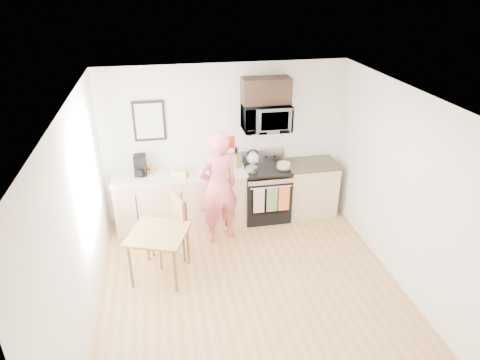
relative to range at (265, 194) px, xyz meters
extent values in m
plane|color=#AA6C41|center=(-0.63, -1.98, -0.44)|extent=(4.60, 4.60, 0.00)
cube|color=white|center=(-0.63, 0.32, 0.86)|extent=(4.00, 0.04, 2.60)
cube|color=white|center=(-2.63, -1.98, 0.86)|extent=(0.04, 4.60, 2.60)
cube|color=white|center=(1.37, -1.98, 0.86)|extent=(0.04, 4.60, 2.60)
cube|color=white|center=(-0.63, -1.98, 2.16)|extent=(4.00, 4.60, 0.04)
cube|color=white|center=(-2.61, -1.18, 1.11)|extent=(0.02, 1.40, 1.50)
cube|color=silver|center=(-2.60, -1.18, 1.11)|extent=(0.01, 1.30, 1.40)
cube|color=tan|center=(-1.43, 0.02, 0.01)|extent=(2.10, 0.60, 0.90)
cube|color=#EEE5CD|center=(-1.43, 0.02, 0.48)|extent=(2.14, 0.64, 0.04)
cube|color=tan|center=(0.80, 0.02, 0.01)|extent=(0.84, 0.60, 0.90)
cube|color=black|center=(0.80, 0.02, 0.48)|extent=(0.88, 0.64, 0.04)
cube|color=black|center=(0.00, 0.00, -0.05)|extent=(0.76, 0.65, 0.77)
cube|color=black|center=(0.00, -0.32, 0.01)|extent=(0.61, 0.02, 0.45)
cube|color=#A7A7AB|center=(0.00, -0.31, 0.34)|extent=(0.74, 0.02, 0.14)
cylinder|color=#A7A7AB|center=(0.00, -0.36, 0.30)|extent=(0.68, 0.02, 0.02)
cube|color=black|center=(0.00, 0.00, 0.46)|extent=(0.76, 0.65, 0.04)
cube|color=#A7A7AB|center=(0.00, 0.27, 0.60)|extent=(0.76, 0.08, 0.24)
cube|color=silver|center=(-0.20, -0.37, 0.08)|extent=(0.18, 0.02, 0.44)
cube|color=#607D53|center=(0.02, -0.37, 0.08)|extent=(0.18, 0.02, 0.44)
cube|color=#C86A1E|center=(0.22, -0.37, 0.08)|extent=(0.18, 0.02, 0.44)
imported|color=#A7A7AB|center=(0.00, 0.10, 1.32)|extent=(0.76, 0.51, 0.42)
cube|color=black|center=(0.00, 0.15, 1.74)|extent=(0.76, 0.35, 0.40)
cube|color=black|center=(-1.83, 0.30, 1.31)|extent=(0.50, 0.03, 0.65)
cube|color=beige|center=(-1.83, 0.28, 1.31)|extent=(0.42, 0.01, 0.56)
cube|color=#B6190F|center=(-0.58, 0.31, 0.86)|extent=(0.20, 0.02, 0.20)
imported|color=#C43641|center=(-0.88, -0.53, 0.47)|extent=(0.76, 0.62, 1.81)
cube|color=brown|center=(-1.81, -1.29, 0.24)|extent=(0.75, 0.75, 0.04)
cylinder|color=brown|center=(-2.20, -1.48, -0.11)|extent=(0.04, 0.04, 0.66)
cylinder|color=brown|center=(-1.63, -1.69, -0.11)|extent=(0.04, 0.04, 0.66)
cylinder|color=brown|center=(-1.99, -0.90, -0.11)|extent=(0.04, 0.04, 0.66)
cylinder|color=brown|center=(-1.41, -1.11, -0.11)|extent=(0.04, 0.04, 0.66)
cube|color=brown|center=(-1.70, -0.94, 0.05)|extent=(0.53, 0.53, 0.04)
cube|color=brown|center=(-1.51, -0.88, 0.31)|extent=(0.17, 0.41, 0.50)
cube|color=#5D0F15|center=(-1.48, -0.87, 0.32)|extent=(0.17, 0.38, 0.42)
cylinder|color=brown|center=(-1.81, -1.16, -0.21)|extent=(0.03, 0.03, 0.46)
cylinder|color=brown|center=(-1.47, -1.05, -0.21)|extent=(0.03, 0.03, 0.46)
cylinder|color=brown|center=(-1.92, -0.82, -0.21)|extent=(0.03, 0.03, 0.46)
cylinder|color=brown|center=(-1.58, -0.71, -0.21)|extent=(0.03, 0.03, 0.46)
cube|color=brown|center=(-0.48, 0.09, 0.62)|extent=(0.16, 0.18, 0.24)
cylinder|color=#B6190F|center=(-0.81, 0.24, 0.58)|extent=(0.12, 0.12, 0.15)
imported|color=white|center=(-1.90, 0.20, 0.53)|extent=(0.26, 0.26, 0.06)
cube|color=tan|center=(-2.02, 0.15, 0.64)|extent=(0.13, 0.13, 0.27)
cube|color=black|center=(-2.03, 0.10, 0.67)|extent=(0.19, 0.23, 0.32)
cylinder|color=black|center=(-2.03, 0.00, 0.58)|extent=(0.12, 0.12, 0.12)
cube|color=tan|center=(-1.43, -0.08, 0.55)|extent=(0.29, 0.23, 0.10)
cylinder|color=black|center=(0.28, -0.07, 0.49)|extent=(0.27, 0.27, 0.01)
cylinder|color=tan|center=(0.28, -0.07, 0.54)|extent=(0.22, 0.22, 0.07)
sphere|color=white|center=(-0.19, 0.19, 0.60)|extent=(0.21, 0.21, 0.21)
cone|color=white|center=(-0.19, 0.19, 0.71)|extent=(0.07, 0.07, 0.07)
torus|color=black|center=(-0.19, 0.19, 0.66)|extent=(0.19, 0.02, 0.19)
cylinder|color=#A7A7AB|center=(-0.27, -0.12, 0.53)|extent=(0.19, 0.19, 0.09)
cylinder|color=black|center=(-0.24, -0.25, 0.57)|extent=(0.05, 0.17, 0.02)
camera|label=1|loc=(-1.63, -6.26, 3.41)|focal=32.00mm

